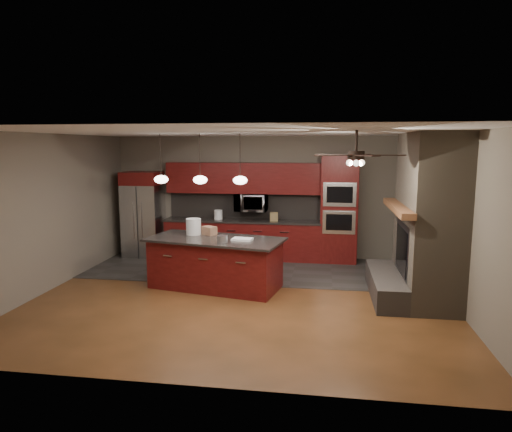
% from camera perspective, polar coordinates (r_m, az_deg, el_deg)
% --- Properties ---
extents(ground, '(7.00, 7.00, 0.00)m').
position_cam_1_polar(ground, '(8.01, -1.76, -10.03)').
color(ground, brown).
rests_on(ground, ground).
extents(ceiling, '(7.00, 6.00, 0.02)m').
position_cam_1_polar(ceiling, '(7.58, -1.86, 10.42)').
color(ceiling, white).
rests_on(ceiling, back_wall).
extents(back_wall, '(7.00, 0.02, 2.80)m').
position_cam_1_polar(back_wall, '(10.61, 1.07, 2.38)').
color(back_wall, '#655B51').
rests_on(back_wall, ground).
extents(right_wall, '(0.02, 6.00, 2.80)m').
position_cam_1_polar(right_wall, '(7.85, 24.21, -0.65)').
color(right_wall, '#655B51').
rests_on(right_wall, ground).
extents(left_wall, '(0.02, 6.00, 2.80)m').
position_cam_1_polar(left_wall, '(8.98, -24.37, 0.43)').
color(left_wall, '#655B51').
rests_on(left_wall, ground).
extents(slate_tile_patch, '(7.00, 2.40, 0.01)m').
position_cam_1_polar(slate_tile_patch, '(9.71, 0.13, -6.62)').
color(slate_tile_patch, '#312E2C').
rests_on(slate_tile_patch, ground).
extents(fireplace_column, '(1.30, 2.10, 2.80)m').
position_cam_1_polar(fireplace_column, '(8.14, 20.28, -0.85)').
color(fireplace_column, brown).
rests_on(fireplace_column, ground).
extents(back_cabinetry, '(3.59, 0.64, 2.20)m').
position_cam_1_polar(back_cabinetry, '(10.50, -1.69, -0.48)').
color(back_cabinetry, maroon).
rests_on(back_cabinetry, ground).
extents(oven_tower, '(0.80, 0.63, 2.38)m').
position_cam_1_polar(oven_tower, '(10.25, 10.31, 0.84)').
color(oven_tower, maroon).
rests_on(oven_tower, ground).
extents(microwave, '(0.73, 0.41, 0.50)m').
position_cam_1_polar(microwave, '(10.42, -0.61, 1.71)').
color(microwave, silver).
rests_on(microwave, back_cabinetry).
extents(refrigerator, '(0.84, 0.75, 1.99)m').
position_cam_1_polar(refrigerator, '(11.02, -13.91, 0.23)').
color(refrigerator, silver).
rests_on(refrigerator, ground).
extents(kitchen_island, '(2.62, 1.58, 0.92)m').
position_cam_1_polar(kitchen_island, '(8.41, -5.10, -5.85)').
color(kitchen_island, maroon).
rests_on(kitchen_island, ground).
extents(white_bucket, '(0.30, 0.30, 0.30)m').
position_cam_1_polar(white_bucket, '(8.68, -7.81, -1.33)').
color(white_bucket, silver).
rests_on(white_bucket, kitchen_island).
extents(paint_can, '(0.24, 0.24, 0.12)m').
position_cam_1_polar(paint_can, '(7.95, -4.24, -2.87)').
color(paint_can, '#B7B7BC').
rests_on(paint_can, kitchen_island).
extents(paint_tray, '(0.38, 0.29, 0.04)m').
position_cam_1_polar(paint_tray, '(8.11, -1.72, -2.92)').
color(paint_tray, white).
rests_on(paint_tray, kitchen_island).
extents(cardboard_box, '(0.31, 0.29, 0.16)m').
position_cam_1_polar(cardboard_box, '(8.64, -5.85, -1.82)').
color(cardboard_box, '#8D6248').
rests_on(cardboard_box, kitchen_island).
extents(counter_bucket, '(0.24, 0.24, 0.22)m').
position_cam_1_polar(counter_bucket, '(10.55, -4.74, 0.17)').
color(counter_bucket, white).
rests_on(counter_bucket, back_cabinetry).
extents(counter_box, '(0.19, 0.16, 0.20)m').
position_cam_1_polar(counter_box, '(10.29, 2.26, -0.09)').
color(counter_box, '#92784B').
rests_on(counter_box, back_cabinetry).
extents(pendant_left, '(0.26, 0.26, 0.92)m').
position_cam_1_polar(pendant_left, '(8.72, -11.77, 4.53)').
color(pendant_left, black).
rests_on(pendant_left, ceiling).
extents(pendant_center, '(0.26, 0.26, 0.92)m').
position_cam_1_polar(pendant_center, '(8.49, -6.99, 4.54)').
color(pendant_center, black).
rests_on(pendant_center, ceiling).
extents(pendant_right, '(0.26, 0.26, 0.92)m').
position_cam_1_polar(pendant_right, '(8.32, -1.99, 4.52)').
color(pendant_right, black).
rests_on(pendant_right, ceiling).
extents(ceiling_fan, '(1.27, 1.33, 0.41)m').
position_cam_1_polar(ceiling_fan, '(6.68, 12.40, 7.51)').
color(ceiling_fan, black).
rests_on(ceiling_fan, ceiling).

